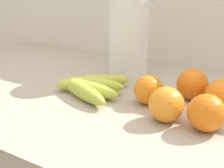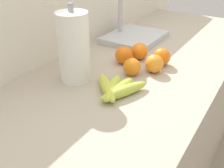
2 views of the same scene
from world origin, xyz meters
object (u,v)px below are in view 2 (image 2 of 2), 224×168
orange_right (132,67)px  paper_towel_roll (74,48)px  orange_center (154,64)px  sink_basin (134,36)px  banana_bunch (115,89)px  orange_far_right (162,57)px  orange_front (139,51)px  orange_back_left (124,55)px

orange_right → paper_towel_roll: (-0.15, 0.16, 0.09)m
paper_towel_roll → orange_center: bearing=-46.4°
orange_center → sink_basin: bearing=40.4°
banana_bunch → sink_basin: (0.53, 0.21, -0.00)m
orange_far_right → paper_towel_roll: paper_towel_roll is taller
orange_front → sink_basin: sink_basin is taller
orange_back_left → banana_bunch: bearing=-155.9°
orange_right → orange_back_left: size_ratio=0.91×
banana_bunch → orange_right: 0.16m
orange_right → orange_far_right: 0.16m
orange_far_right → orange_center: size_ratio=1.00×
sink_basin → orange_back_left: bearing=-159.7°
banana_bunch → paper_towel_roll: bearing=86.7°
orange_center → orange_back_left: bearing=87.3°
orange_front → sink_basin: bearing=33.9°
paper_towel_roll → orange_front: bearing=-21.0°
orange_center → paper_towel_roll: paper_towel_roll is taller
orange_front → orange_back_left: 0.09m
banana_bunch → paper_towel_roll: (0.01, 0.19, 0.11)m
orange_right → orange_far_right: bearing=-21.9°
banana_bunch → orange_far_right: orange_far_right is taller
orange_center → orange_back_left: orange_back_left is taller
orange_center → paper_towel_roll: bearing=133.6°
orange_center → sink_basin: size_ratio=0.23×
orange_far_right → sink_basin: sink_basin is taller
orange_front → paper_towel_roll: paper_towel_roll is taller
paper_towel_roll → sink_basin: (0.52, 0.03, -0.11)m
orange_center → sink_basin: 0.39m
orange_back_left → paper_towel_roll: 0.26m
orange_right → sink_basin: sink_basin is taller
orange_back_left → orange_front: bearing=-24.0°
banana_bunch → orange_front: 0.32m
sink_basin → orange_front: bearing=-146.1°
orange_front → orange_center: (-0.09, -0.11, -0.00)m
orange_front → sink_basin: size_ratio=0.23×
banana_bunch → orange_back_left: 0.26m
orange_far_right → orange_center: bearing=-178.2°
orange_right → paper_towel_roll: size_ratio=0.24×
banana_bunch → orange_far_right: size_ratio=2.75×
orange_front → orange_center: bearing=-127.5°
orange_right → orange_center: 0.10m
banana_bunch → orange_center: (0.23, -0.04, 0.02)m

